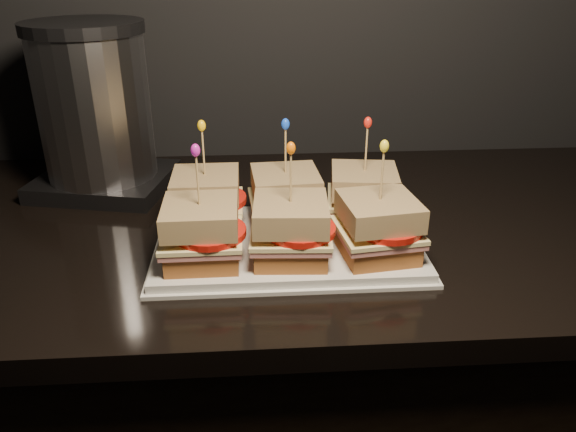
{
  "coord_description": "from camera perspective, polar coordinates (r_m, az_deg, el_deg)",
  "views": [
    {
      "loc": [
        -0.64,
        0.84,
        1.29
      ],
      "look_at": [
        -0.59,
        1.57,
        0.94
      ],
      "focal_mm": 35.0,
      "sensor_mm": 36.0,
      "label": 1
    }
  ],
  "objects": [
    {
      "name": "sandwich_1_bread_bot",
      "position": [
        0.87,
        -0.24,
        0.14
      ],
      "size": [
        0.1,
        0.1,
        0.03
      ],
      "primitive_type": "cube",
      "rotation": [
        0.0,
        0.0,
        0.07
      ],
      "color": "brown",
      "rests_on": "platter"
    },
    {
      "name": "sandwich_3_frill",
      "position": [
        0.72,
        -9.39,
        6.61
      ],
      "size": [
        0.01,
        0.01,
        0.02
      ],
      "primitive_type": "ellipsoid",
      "color": "#C81D9F",
      "rests_on": "sandwich_3_pick"
    },
    {
      "name": "sandwich_0_bread_top",
      "position": [
        0.85,
        -8.37,
        3.14
      ],
      "size": [
        0.1,
        0.1,
        0.03
      ],
      "primitive_type": "cube",
      "rotation": [
        0.0,
        0.0,
        0.01
      ],
      "color": "#52290D",
      "rests_on": "sandwich_0_tomato"
    },
    {
      "name": "sandwich_4_pick",
      "position": [
        0.73,
        0.29,
        3.58
      ],
      "size": [
        0.0,
        0.0,
        0.09
      ],
      "primitive_type": "cylinder",
      "color": "tan",
      "rests_on": "sandwich_4_bread_top"
    },
    {
      "name": "appliance_lid",
      "position": [
        1.03,
        -20.16,
        17.58
      ],
      "size": [
        0.2,
        0.2,
        0.02
      ],
      "primitive_type": "cylinder",
      "color": "#262628",
      "rests_on": "appliance_body"
    },
    {
      "name": "sandwich_3_bread_top",
      "position": [
        0.75,
        -8.9,
        0.0
      ],
      "size": [
        0.1,
        0.1,
        0.03
      ],
      "primitive_type": "cube",
      "rotation": [
        0.0,
        0.0,
        0.01
      ],
      "color": "#52290D",
      "rests_on": "sandwich_3_tomato"
    },
    {
      "name": "platter_rim",
      "position": [
        0.84,
        0.0,
        -3.21
      ],
      "size": [
        0.39,
        0.25,
        0.01
      ],
      "primitive_type": "cube",
      "color": "silver",
      "rests_on": "granite_slab"
    },
    {
      "name": "sandwich_4_ham",
      "position": [
        0.77,
        0.27,
        -2.15
      ],
      "size": [
        0.11,
        0.11,
        0.01
      ],
      "primitive_type": "cube",
      "rotation": [
        0.0,
        0.0,
        -0.06
      ],
      "color": "#C66263",
      "rests_on": "sandwich_4_bread_bot"
    },
    {
      "name": "sandwich_1_ham",
      "position": [
        0.86,
        -0.24,
        1.18
      ],
      "size": [
        0.11,
        0.11,
        0.01
      ],
      "primitive_type": "cube",
      "rotation": [
        0.0,
        0.0,
        0.07
      ],
      "color": "#C66263",
      "rests_on": "sandwich_1_bread_bot"
    },
    {
      "name": "sandwich_2_pick",
      "position": [
        0.85,
        7.93,
        6.48
      ],
      "size": [
        0.0,
        0.0,
        0.09
      ],
      "primitive_type": "cylinder",
      "color": "tan",
      "rests_on": "sandwich_2_bread_top"
    },
    {
      "name": "cabinet",
      "position": [
        1.2,
        -4.0,
        -20.47
      ],
      "size": [
        2.39,
        0.63,
        0.85
      ],
      "primitive_type": "cube",
      "color": "black",
      "rests_on": "ground"
    },
    {
      "name": "sandwich_3_ham",
      "position": [
        0.77,
        -8.72,
        -2.4
      ],
      "size": [
        0.11,
        0.1,
        0.01
      ],
      "primitive_type": "cube",
      "rotation": [
        0.0,
        0.0,
        0.01
      ],
      "color": "#C66263",
      "rests_on": "sandwich_3_bread_bot"
    },
    {
      "name": "sandwich_4_bread_bot",
      "position": [
        0.78,
        0.27,
        -3.29
      ],
      "size": [
        0.1,
        0.1,
        0.03
      ],
      "primitive_type": "cube",
      "rotation": [
        0.0,
        0.0,
        -0.06
      ],
      "color": "brown",
      "rests_on": "platter"
    },
    {
      "name": "sandwich_4_cheese",
      "position": [
        0.76,
        0.27,
        -1.68
      ],
      "size": [
        0.11,
        0.11,
        0.01
      ],
      "primitive_type": "cube",
      "rotation": [
        0.0,
        0.0,
        -0.06
      ],
      "color": "#F8E597",
      "rests_on": "sandwich_4_ham"
    },
    {
      "name": "sandwich_5_tomato",
      "position": [
        0.78,
        10.11,
        -1.06
      ],
      "size": [
        0.1,
        0.1,
        0.01
      ],
      "primitive_type": "cylinder",
      "color": "red",
      "rests_on": "sandwich_5_cheese"
    },
    {
      "name": "appliance_body",
      "position": [
        1.06,
        -19.06,
        10.39
      ],
      "size": [
        0.19,
        0.19,
        0.25
      ],
      "primitive_type": "cylinder",
      "color": "silver",
      "rests_on": "appliance_base"
    },
    {
      "name": "sandwich_2_bread_bot",
      "position": [
        0.89,
        7.55,
        0.36
      ],
      "size": [
        0.11,
        0.11,
        0.03
      ],
      "primitive_type": "cube",
      "rotation": [
        0.0,
        0.0,
        -0.13
      ],
      "color": "brown",
      "rests_on": "platter"
    },
    {
      "name": "sandwich_2_cheese",
      "position": [
        0.88,
        7.64,
        1.81
      ],
      "size": [
        0.12,
        0.12,
        0.01
      ],
      "primitive_type": "cube",
      "rotation": [
        0.0,
        0.0,
        -0.13
      ],
      "color": "#F8E597",
      "rests_on": "sandwich_2_ham"
    },
    {
      "name": "sandwich_0_bread_bot",
      "position": [
        0.87,
        -8.15,
        -0.09
      ],
      "size": [
        0.1,
        0.1,
        0.03
      ],
      "primitive_type": "cube",
      "rotation": [
        0.0,
        0.0,
        0.01
      ],
      "color": "brown",
      "rests_on": "platter"
    },
    {
      "name": "sandwich_5_ham",
      "position": [
        0.79,
        9.08,
        -1.84
      ],
      "size": [
        0.12,
        0.12,
        0.01
      ],
      "primitive_type": "cube",
      "rotation": [
        0.0,
        0.0,
        0.13
      ],
      "color": "#C66263",
      "rests_on": "sandwich_5_bread_bot"
    },
    {
      "name": "sandwich_4_tomato",
      "position": [
        0.76,
        1.21,
        -1.36
      ],
      "size": [
        0.1,
        0.1,
        0.01
      ],
      "primitive_type": "cylinder",
      "color": "red",
      "rests_on": "sandwich_4_cheese"
    },
    {
      "name": "sandwich_5_bread_top",
      "position": [
        0.77,
        9.26,
        0.53
      ],
      "size": [
        0.11,
        0.11,
        0.03
      ],
      "primitive_type": "cube",
      "rotation": [
        0.0,
        0.0,
        0.13
      ],
      "color": "#52290D",
      "rests_on": "sandwich_5_tomato"
    },
    {
      "name": "sandwich_2_ham",
      "position": [
        0.88,
        7.61,
        1.39
      ],
      "size": [
        0.12,
        0.12,
        0.01
      ],
      "primitive_type": "cube",
      "rotation": [
        0.0,
        0.0,
        -0.13
      ],
      "color": "#C66263",
      "rests_on": "sandwich_2_bread_bot"
    },
    {
      "name": "sandwich_1_frill",
      "position": [
        0.82,
        -0.26,
        9.33
      ],
      "size": [
        0.01,
        0.01,
        0.02
      ],
      "primitive_type": "ellipsoid",
      "color": "blue",
      "rests_on": "sandwich_1_pick"
    },
    {
      "name": "sandwich_2_tomato",
      "position": [
        0.87,
        8.51,
        2.12
      ],
      "size": [
        0.1,
        0.1,
        0.01
      ],
      "primitive_type": "cylinder",
      "color": "red",
      "rests_on": "sandwich_2_cheese"
    },
    {
      "name": "sandwich_0_ham",
      "position": [
        0.87,
        -8.22,
        0.95
      ],
      "size": [
        0.11,
        0.1,
        0.01
      ],
      "primitive_type": "cube",
      "rotation": [
        0.0,
        0.0,
        0.01
      ],
      "color": "#C66263",
      "rests_on": "sandwich_0_bread_bot"
    },
    {
      "name": "sandwich_3_tomato",
      "position": [
        0.76,
        -7.92,
        -1.62
      ],
      "size": [
        0.1,
        0.1,
        0.01
      ],
      "primitive_type": "cylinder",
      "color": "red",
      "rests_on": "sandwich_3_cheese"
    },
    {
      "name": "platter",
      "position": [
        0.83,
        0.0,
        -2.85
      ],
      "size": [
        0.38,
        0.24,
        0.02
      ],
      "primitive_type": "cube",
      "color": "silver",
      "rests_on": "granite_slab"
    },
    {
      "name": "sandwich_4_frill",
      "position": [
        0.72,
        0.29,
        6.91
      ],
      "size": [
        0.01,
        0.01,
        0.02
      ],
      "primitive_type": "ellipsoid",
      "color": "orange",
      "rests_on": "sandwich_4_pick"
    },
    {
      "name": "sandwich_5_pick",
      "position": [
        0.75,
        9.51,
        3.76
      ],
      "size": [
        0.0,
        0.0,
        0.09
      ],
      "primitive_type": "cylinder",
      "color": "tan",
      "rests_on": "sandwich_5_bread_top"
    },
    {
      "name": "sandwich_2_frill",
      "position": [
        0.84,
        8.12,
        9.39
      ],
      "size": [
        0.01,
        0.01,
        0.02
      ],
      "primitive_type": "ellipsoid",
      "color": "red",
      "rests_on": "sandwich_2_pick"
    },
    {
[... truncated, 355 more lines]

